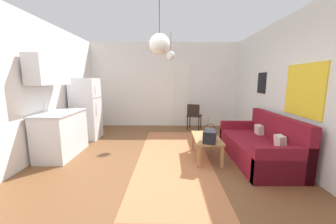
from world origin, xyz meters
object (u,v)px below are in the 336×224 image
at_px(pendant_lamp_near, 160,44).
at_px(pendant_lamp_far, 171,55).
at_px(refrigerator, 86,109).
at_px(accent_chair, 194,115).
at_px(handbag, 210,136).
at_px(bamboo_vase, 208,132).
at_px(coffee_table, 206,140).
at_px(couch, 261,147).

xyz_separation_m(pendant_lamp_near, pendant_lamp_far, (0.17, 2.38, 0.14)).
bearing_deg(refrigerator, accent_chair, 17.00).
distance_m(accent_chair, pendant_lamp_far, 2.03).
height_order(handbag, accent_chair, accent_chair).
relative_size(pendant_lamp_near, pendant_lamp_far, 1.25).
relative_size(bamboo_vase, accent_chair, 0.46).
xyz_separation_m(coffee_table, refrigerator, (-2.94, 1.34, 0.42)).
relative_size(coffee_table, pendant_lamp_far, 1.36).
height_order(refrigerator, pendant_lamp_near, pendant_lamp_near).
distance_m(refrigerator, pendant_lamp_near, 3.31).
distance_m(bamboo_vase, pendant_lamp_near, 2.03).
height_order(bamboo_vase, pendant_lamp_near, pendant_lamp_near).
bearing_deg(couch, refrigerator, 160.60).
bearing_deg(coffee_table, accent_chair, 89.06).
height_order(bamboo_vase, accent_chair, same).
xyz_separation_m(coffee_table, bamboo_vase, (0.04, 0.06, 0.15)).
distance_m(coffee_table, accent_chair, 2.25).
relative_size(couch, coffee_table, 2.05).
relative_size(refrigerator, accent_chair, 1.94).
distance_m(refrigerator, accent_chair, 3.13).
bearing_deg(couch, pendant_lamp_far, 139.27).
height_order(bamboo_vase, refrigerator, refrigerator).
relative_size(bamboo_vase, pendant_lamp_far, 0.55).
bearing_deg(couch, coffee_table, 176.17).
xyz_separation_m(couch, handbag, (-1.06, -0.25, 0.29)).
distance_m(handbag, pendant_lamp_near, 1.83).
bearing_deg(pendant_lamp_far, bamboo_vase, -61.90).
relative_size(bamboo_vase, pendant_lamp_near, 0.44).
height_order(handbag, pendant_lamp_near, pendant_lamp_near).
distance_m(accent_chair, pendant_lamp_near, 3.66).
bearing_deg(accent_chair, coffee_table, 108.87).
bearing_deg(pendant_lamp_far, pendant_lamp_near, -94.07).
xyz_separation_m(bamboo_vase, handbag, (-0.04, -0.38, 0.03)).
xyz_separation_m(coffee_table, pendant_lamp_far, (-0.70, 1.44, 1.81)).
bearing_deg(handbag, accent_chair, 89.18).
bearing_deg(handbag, couch, 13.18).
height_order(coffee_table, handbag, handbag).
height_order(couch, pendant_lamp_near, pendant_lamp_near).
bearing_deg(pendant_lamp_near, accent_chair, 74.08).
distance_m(coffee_table, bamboo_vase, 0.16).
relative_size(couch, handbag, 5.15).
distance_m(couch, handbag, 1.12).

